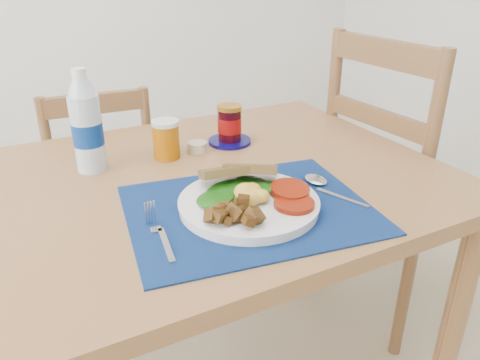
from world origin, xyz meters
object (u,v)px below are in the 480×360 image
(water_bottle, at_px, (87,127))
(jam_on_saucer, at_px, (230,127))
(juice_glass, at_px, (166,140))
(chair_end, at_px, (398,160))
(chair_far, at_px, (101,171))
(breakfast_plate, at_px, (247,201))

(water_bottle, bearing_deg, jam_on_saucer, 0.75)
(juice_glass, distance_m, jam_on_saucer, 0.20)
(juice_glass, bearing_deg, water_bottle, 175.79)
(chair_end, distance_m, jam_on_saucer, 0.62)
(chair_far, relative_size, chair_end, 0.82)
(chair_end, height_order, jam_on_saucer, chair_end)
(breakfast_plate, distance_m, water_bottle, 0.46)
(chair_far, bearing_deg, breakfast_plate, 104.02)
(chair_end, xyz_separation_m, juice_glass, (-0.78, 0.09, 0.18))
(breakfast_plate, relative_size, jam_on_saucer, 2.37)
(chair_end, bearing_deg, water_bottle, 80.55)
(breakfast_plate, bearing_deg, chair_far, 117.58)
(chair_end, bearing_deg, jam_on_saucer, 75.92)
(breakfast_plate, distance_m, juice_glass, 0.37)
(breakfast_plate, bearing_deg, water_bottle, 140.95)
(breakfast_plate, xyz_separation_m, jam_on_saucer, (0.15, 0.38, 0.03))
(water_bottle, bearing_deg, chair_far, 78.12)
(chair_end, bearing_deg, breakfast_plate, 107.17)
(chair_far, bearing_deg, juice_glass, 105.39)
(chair_end, distance_m, water_bottle, 1.01)
(chair_end, height_order, breakfast_plate, chair_end)
(chair_far, height_order, jam_on_saucer, chair_far)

